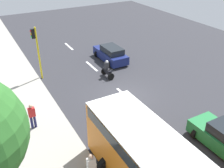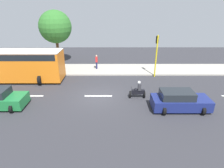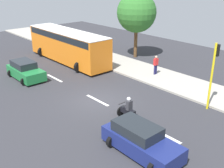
{
  "view_description": "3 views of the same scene",
  "coord_description": "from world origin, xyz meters",
  "views": [
    {
      "loc": [
        9.0,
        14.05,
        10.3
      ],
      "look_at": [
        1.39,
        0.42,
        1.59
      ],
      "focal_mm": 41.01,
      "sensor_mm": 36.0,
      "label": 1
    },
    {
      "loc": [
        -14.51,
        -1.18,
        7.37
      ],
      "look_at": [
        0.65,
        -1.2,
        0.86
      ],
      "focal_mm": 29.86,
      "sensor_mm": 36.0,
      "label": 2
    },
    {
      "loc": [
        -10.93,
        -14.05,
        8.4
      ],
      "look_at": [
        0.16,
        -1.41,
        1.65
      ],
      "focal_mm": 43.88,
      "sensor_mm": 36.0,
      "label": 3
    }
  ],
  "objects": [
    {
      "name": "traffic_light_corner",
      "position": [
        4.85,
        -5.89,
        2.93
      ],
      "size": [
        0.49,
        0.24,
        4.5
      ],
      "color": "yellow",
      "rests_on": "ground"
    },
    {
      "name": "street_tree_south",
      "position": [
        10.04,
        6.0,
        4.72
      ],
      "size": [
        4.1,
        4.1,
        6.79
      ],
      "color": "brown",
      "rests_on": "ground"
    },
    {
      "name": "sidewalk",
      "position": [
        7.0,
        0.0,
        0.07
      ],
      "size": [
        4.0,
        60.0,
        0.15
      ],
      "primitive_type": "cube",
      "color": "#9E998E",
      "rests_on": "ground"
    },
    {
      "name": "city_bus",
      "position": [
        3.63,
        9.4,
        1.85
      ],
      "size": [
        3.2,
        11.0,
        3.16
      ],
      "color": "orange",
      "rests_on": "ground"
    },
    {
      "name": "motorcycle",
      "position": [
        -0.28,
        -3.38,
        0.64
      ],
      "size": [
        0.6,
        1.3,
        1.53
      ],
      "color": "black",
      "rests_on": "ground"
    },
    {
      "name": "ground_plane",
      "position": [
        0.0,
        0.0,
        -0.05
      ],
      "size": [
        40.0,
        60.0,
        0.1
      ],
      "primitive_type": "cube",
      "color": "#2D2D33"
    },
    {
      "name": "pedestrian_by_tree",
      "position": [
        7.08,
        0.65,
        1.06
      ],
      "size": [
        0.4,
        0.24,
        1.69
      ],
      "color": "#1E1E4C",
      "rests_on": "sidewalk"
    },
    {
      "name": "pedestrian_near_signal",
      "position": [
        5.67,
        6.1,
        1.06
      ],
      "size": [
        0.4,
        0.24,
        1.69
      ],
      "color": "#1E1E4C",
      "rests_on": "sidewalk"
    },
    {
      "name": "lane_stripe_mid",
      "position": [
        0.0,
        0.0,
        0.01
      ],
      "size": [
        0.2,
        2.4,
        0.01
      ],
      "primitive_type": "cube",
      "color": "white",
      "rests_on": "ground"
    },
    {
      "name": "car_dark_blue",
      "position": [
        -2.2,
        -6.26,
        0.71
      ],
      "size": [
        2.14,
        4.26,
        1.52
      ],
      "color": "navy",
      "rests_on": "ground"
    },
    {
      "name": "lane_stripe_south",
      "position": [
        0.0,
        6.0,
        0.01
      ],
      "size": [
        0.2,
        2.4,
        0.01
      ],
      "primitive_type": "cube",
      "color": "white",
      "rests_on": "ground"
    },
    {
      "name": "lane_stripe_north",
      "position": [
        0.0,
        -6.0,
        0.01
      ],
      "size": [
        0.2,
        2.4,
        0.01
      ],
      "primitive_type": "cube",
      "color": "white",
      "rests_on": "ground"
    }
  ]
}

